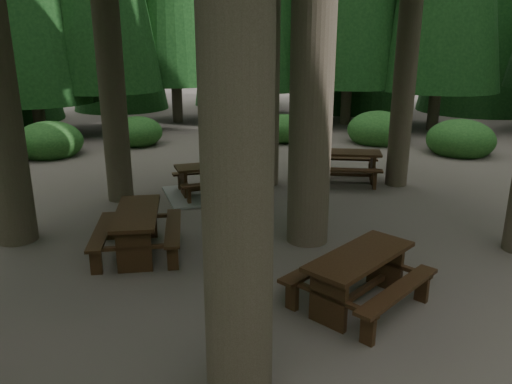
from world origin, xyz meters
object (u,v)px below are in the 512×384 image
picnic_table_c (212,184)px  picnic_table_d (344,161)px  picnic_table_b (137,226)px  picnic_table_e (359,271)px

picnic_table_c → picnic_table_d: picnic_table_d is taller
picnic_table_b → picnic_table_d: picnic_table_d is taller
picnic_table_b → picnic_table_e: size_ratio=1.08×
picnic_table_b → picnic_table_e: bearing=-124.5°
picnic_table_d → picnic_table_e: picnic_table_d is taller
picnic_table_e → picnic_table_d: bearing=35.8°
picnic_table_c → picnic_table_d: 3.94m
picnic_table_b → picnic_table_e: (2.15, -3.75, -0.00)m
picnic_table_b → picnic_table_d: bearing=-51.2°
picnic_table_c → picnic_table_e: bearing=-82.9°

